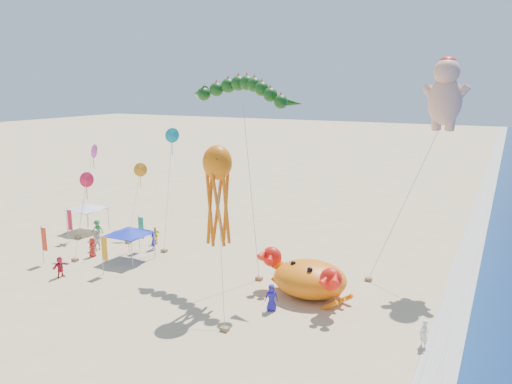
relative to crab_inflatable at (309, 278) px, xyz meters
The scene contains 11 objects.
ground 3.22m from the crab_inflatable, behind, with size 320.00×320.00×0.00m, color #D1B784.
foam_strip 9.19m from the crab_inflatable, ahead, with size 320.00×320.00×0.00m, color silver.
crab_inflatable is the anchor object (origin of this frame).
dragon_kite 13.83m from the crab_inflatable, 161.99° to the left, with size 9.46×3.38×14.50m.
cherub_kite 16.26m from the crab_inflatable, 49.80° to the left, with size 5.34×4.79×16.11m.
octopus_kite 8.83m from the crab_inflatable, 147.56° to the right, with size 3.76×4.66×10.46m.
canopy_blue 15.71m from the crab_inflatable, behind, with size 3.31×3.31×2.71m.
canopy_white 25.45m from the crab_inflatable, 169.58° to the left, with size 3.30×3.30×2.71m.
feather_flags 19.15m from the crab_inflatable, behind, with size 9.17×6.11×3.20m.
beachgoers 15.58m from the crab_inflatable, behind, with size 31.30×10.88×1.86m.
small_kites 20.55m from the crab_inflatable, 169.38° to the left, with size 9.97×9.75×10.53m.
Camera 1 is at (14.17, -29.65, 14.21)m, focal length 35.00 mm.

